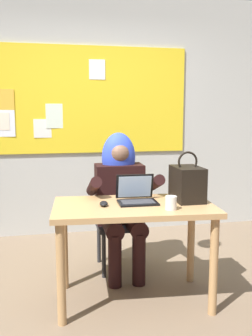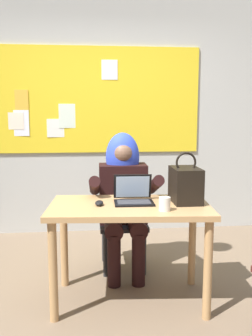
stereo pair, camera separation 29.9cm
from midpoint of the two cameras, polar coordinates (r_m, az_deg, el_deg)
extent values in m
plane|color=#75604C|center=(2.90, -0.33, -20.72)|extent=(24.00, 24.00, 0.00)
cube|color=#B2B2AD|center=(4.40, -2.73, 7.91)|extent=(6.18, 0.10, 2.74)
cube|color=yellow|center=(4.34, -2.70, 10.30)|extent=(2.40, 0.02, 1.20)
cube|color=white|center=(4.33, -8.75, 6.03)|extent=(0.19, 0.01, 0.21)
cube|color=white|center=(4.37, -0.50, 14.75)|extent=(0.18, 0.01, 0.22)
cube|color=gold|center=(4.36, -13.75, 10.05)|extent=(0.15, 0.01, 0.22)
cube|color=white|center=(4.32, -6.99, 7.88)|extent=(0.19, 0.01, 0.27)
cube|color=white|center=(4.37, -13.77, 6.66)|extent=(0.17, 0.01, 0.29)
cube|color=#F4E0C6|center=(4.37, -14.59, 6.94)|extent=(0.18, 0.01, 0.19)
cube|color=tan|center=(2.75, 3.69, -6.01)|extent=(1.21, 0.74, 0.04)
cylinder|color=tan|center=(2.63, -7.75, -15.44)|extent=(0.06, 0.06, 0.71)
cylinder|color=tan|center=(2.72, 15.57, -14.81)|extent=(0.06, 0.06, 0.71)
cylinder|color=tan|center=(3.12, -6.66, -11.47)|extent=(0.06, 0.06, 0.71)
cylinder|color=tan|center=(3.20, 12.77, -11.11)|extent=(0.06, 0.06, 0.71)
cube|color=black|center=(3.41, 2.09, -8.53)|extent=(0.42, 0.42, 0.04)
cube|color=black|center=(3.53, 1.71, -3.83)|extent=(0.38, 0.04, 0.45)
cylinder|color=#262628|center=(3.35, 5.42, -12.83)|extent=(0.04, 0.04, 0.40)
cylinder|color=#262628|center=(3.31, -0.54, -13.09)|extent=(0.04, 0.04, 0.40)
cylinder|color=#262628|center=(3.66, 4.41, -10.92)|extent=(0.04, 0.04, 0.40)
cylinder|color=#262628|center=(3.62, -1.00, -11.12)|extent=(0.04, 0.04, 0.40)
cylinder|color=black|center=(3.16, 4.70, -13.81)|extent=(0.11, 0.11, 0.44)
cylinder|color=black|center=(3.13, 0.98, -13.96)|extent=(0.11, 0.11, 0.44)
cylinder|color=black|center=(3.23, 4.27, -8.61)|extent=(0.16, 0.42, 0.15)
cylinder|color=black|center=(3.21, 0.70, -8.72)|extent=(0.16, 0.42, 0.15)
cube|color=black|center=(3.36, 2.07, -3.86)|extent=(0.43, 0.27, 0.52)
cylinder|color=black|center=(3.15, 7.09, -2.62)|extent=(0.10, 0.46, 0.24)
cylinder|color=black|center=(3.09, -2.03, -2.79)|extent=(0.10, 0.46, 0.24)
sphere|color=brown|center=(3.30, 2.10, 2.25)|extent=(0.20, 0.20, 0.20)
ellipsoid|color=blue|center=(3.33, 2.04, 1.63)|extent=(0.30, 0.23, 0.44)
cube|color=black|center=(2.76, 4.35, -5.36)|extent=(0.29, 0.20, 0.01)
cube|color=#333338|center=(2.76, 4.35, -5.20)|extent=(0.25, 0.15, 0.00)
cube|color=black|center=(2.86, 4.00, -2.81)|extent=(0.29, 0.06, 0.19)
cube|color=#99B7E0|center=(2.85, 4.03, -2.90)|extent=(0.25, 0.05, 0.17)
ellipsoid|color=black|center=(2.71, -0.95, -5.40)|extent=(0.07, 0.11, 0.03)
cube|color=black|center=(2.85, 12.04, -2.57)|extent=(0.20, 0.30, 0.26)
torus|color=black|center=(2.82, 12.15, 0.82)|extent=(0.16, 0.02, 0.16)
cylinder|color=silver|center=(2.59, 9.22, -5.46)|extent=(0.08, 0.08, 0.09)
camera|label=1|loc=(0.15, -87.14, 0.43)|focal=40.02mm
camera|label=2|loc=(0.15, 92.86, -0.43)|focal=40.02mm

